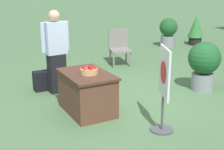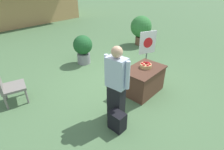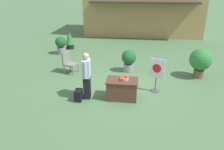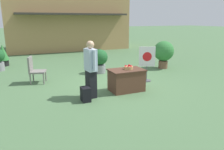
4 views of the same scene
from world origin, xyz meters
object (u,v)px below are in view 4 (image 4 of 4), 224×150
(poster_board, at_px, (147,62))
(potted_plant_far_right, at_px, (100,60))
(person_visitor, at_px, (91,69))
(display_table, at_px, (126,80))
(potted_plant_near_left, at_px, (3,55))
(backpack, at_px, (86,94))
(patio_chair, at_px, (35,69))
(apple_basket, at_px, (128,67))
(potted_plant_far_left, at_px, (164,52))

(poster_board, xyz_separation_m, potted_plant_far_right, (-1.16, 1.95, -0.13))
(person_visitor, bearing_deg, display_table, 0.00)
(person_visitor, bearing_deg, potted_plant_near_left, 107.07)
(backpack, bearing_deg, patio_chair, 114.21)
(patio_chair, bearing_deg, potted_plant_far_right, 26.63)
(potted_plant_near_left, bearing_deg, display_table, -57.62)
(poster_board, bearing_deg, backpack, -43.49)
(backpack, distance_m, potted_plant_far_right, 3.49)
(apple_basket, xyz_separation_m, person_visitor, (-1.34, -0.14, 0.09))
(apple_basket, distance_m, potted_plant_near_left, 7.25)
(potted_plant_far_right, relative_size, potted_plant_far_left, 0.79)
(person_visitor, bearing_deg, poster_board, 13.05)
(potted_plant_far_right, bearing_deg, poster_board, -59.31)
(display_table, height_order, poster_board, poster_board)
(apple_basket, bearing_deg, backpack, -165.91)
(person_visitor, xyz_separation_m, backpack, (-0.26, -0.26, -0.67))
(patio_chair, bearing_deg, potted_plant_near_left, 123.32)
(potted_plant_far_left, bearing_deg, backpack, -150.18)
(apple_basket, relative_size, backpack, 0.72)
(poster_board, relative_size, potted_plant_far_left, 1.01)
(potted_plant_far_left, bearing_deg, potted_plant_far_right, 173.91)
(person_visitor, distance_m, patio_chair, 2.73)
(display_table, xyz_separation_m, potted_plant_far_right, (0.09, 2.68, 0.24))
(person_visitor, distance_m, poster_board, 2.66)
(potted_plant_near_left, bearing_deg, apple_basket, -57.05)
(patio_chair, bearing_deg, display_table, -22.55)
(backpack, distance_m, poster_board, 3.04)
(person_visitor, xyz_separation_m, potted_plant_near_left, (-2.60, 6.22, -0.30))
(display_table, xyz_separation_m, person_visitor, (-1.27, -0.12, 0.52))
(display_table, xyz_separation_m, potted_plant_far_left, (3.23, 2.34, 0.43))
(backpack, xyz_separation_m, potted_plant_far_right, (1.62, 3.06, 0.39))
(display_table, relative_size, poster_board, 0.86)
(poster_board, bearing_deg, potted_plant_far_left, 153.81)
(display_table, bearing_deg, backpack, -165.77)
(apple_basket, bearing_deg, potted_plant_far_right, 89.79)
(display_table, distance_m, potted_plant_near_left, 7.23)
(person_visitor, bearing_deg, apple_basket, 0.32)
(person_visitor, xyz_separation_m, poster_board, (2.51, 0.85, -0.15))
(potted_plant_far_right, bearing_deg, potted_plant_far_left, -6.09)
(display_table, height_order, potted_plant_far_right, potted_plant_far_right)
(poster_board, bearing_deg, potted_plant_near_left, -111.76)
(potted_plant_far_right, xyz_separation_m, potted_plant_far_left, (3.14, -0.34, 0.19))
(apple_basket, bearing_deg, display_table, -168.74)
(person_visitor, bearing_deg, potted_plant_far_left, 23.11)
(display_table, bearing_deg, potted_plant_far_left, 35.92)
(potted_plant_far_right, bearing_deg, person_visitor, -115.79)
(person_visitor, bearing_deg, patio_chair, 115.99)
(patio_chair, relative_size, potted_plant_far_left, 0.75)
(apple_basket, relative_size, person_visitor, 0.18)
(apple_basket, height_order, poster_board, poster_board)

